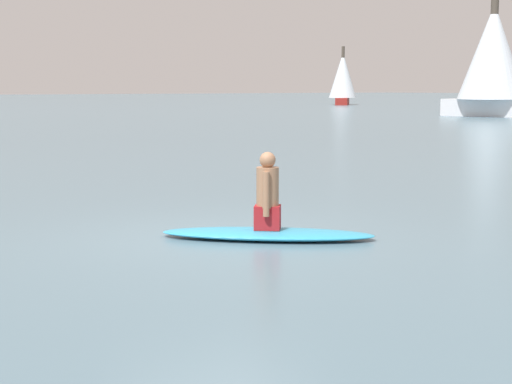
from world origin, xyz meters
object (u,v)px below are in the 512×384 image
Objects in this scene: surfboard at (267,234)px; sailboat_center_horizon at (343,77)px; sailboat_far_left at (493,57)px; person_paddler at (268,194)px.

surfboard is 77.97m from sailboat_center_horizon.
sailboat_center_horizon is at bearing 89.22° from surfboard.
surfboard is 0.33× the size of sailboat_far_left.
sailboat_center_horizon reaches higher than person_paddler.
sailboat_center_horizon is (57.82, -52.22, 2.98)m from surfboard.
person_paddler reaches higher than surfboard.
surfboard is at bearing 110.07° from sailboat_far_left.
sailboat_far_left is at bearing -159.97° from sailboat_center_horizon.
sailboat_center_horizon is at bearing -39.49° from sailboat_far_left.
sailboat_center_horizon reaches higher than surfboard.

